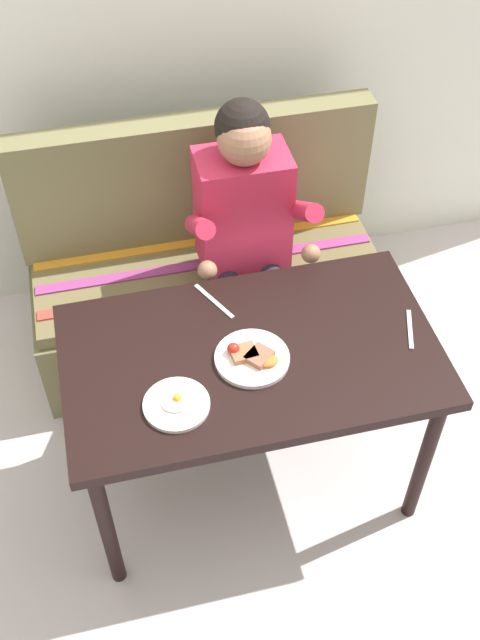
% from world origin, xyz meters
% --- Properties ---
extents(ground_plane, '(8.00, 8.00, 0.00)m').
position_xyz_m(ground_plane, '(0.00, 0.00, 0.00)').
color(ground_plane, beige).
extents(back_wall, '(4.40, 0.10, 2.60)m').
position_xyz_m(back_wall, '(0.00, 1.27, 1.30)').
color(back_wall, silver).
rests_on(back_wall, ground).
extents(table, '(1.20, 0.70, 0.73)m').
position_xyz_m(table, '(0.00, 0.00, 0.65)').
color(table, black).
rests_on(table, ground).
extents(couch, '(1.44, 0.56, 1.00)m').
position_xyz_m(couch, '(0.00, 0.76, 0.33)').
color(couch, '#6A6641').
rests_on(couch, ground).
extents(person, '(0.45, 0.61, 1.21)m').
position_xyz_m(person, '(0.13, 0.59, 0.74)').
color(person, '#C52746').
rests_on(person, ground).
extents(plate_breakfast, '(0.24, 0.24, 0.05)m').
position_xyz_m(plate_breakfast, '(-0.01, -0.03, 0.74)').
color(plate_breakfast, white).
rests_on(plate_breakfast, table).
extents(plate_eggs, '(0.20, 0.20, 0.04)m').
position_xyz_m(plate_eggs, '(-0.27, -0.16, 0.74)').
color(plate_eggs, white).
rests_on(plate_eggs, table).
extents(fork, '(0.07, 0.17, 0.00)m').
position_xyz_m(fork, '(0.53, -0.03, 0.73)').
color(fork, silver).
rests_on(fork, table).
extents(knife, '(0.10, 0.18, 0.00)m').
position_xyz_m(knife, '(-0.07, 0.24, 0.73)').
color(knife, silver).
rests_on(knife, table).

